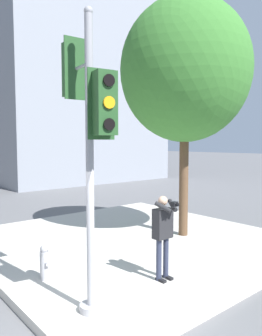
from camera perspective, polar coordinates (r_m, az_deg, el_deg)
The scene contains 6 objects.
sidewalk_corner at distance 9.78m, azimuth -0.27°, elevation -12.58°, with size 8.00×8.00×0.18m.
traffic_signal_pole at distance 5.24m, azimuth -7.43°, elevation 7.51°, with size 0.54×1.47×4.86m.
person_photographer at distance 6.72m, azimuth 5.62°, elevation -10.65°, with size 0.50×0.53×1.71m.
street_tree at distance 10.02m, azimuth 9.40°, elevation 16.34°, with size 3.77×3.77×6.93m.
fire_hydrant at distance 7.11m, azimuth -14.80°, elevation -15.60°, with size 0.19×0.25×0.72m.
building_right at distance 28.15m, azimuth -10.84°, elevation 16.27°, with size 12.87×10.46×17.48m.
Camera 1 is at (-2.47, -3.69, 2.96)m, focal length 35.00 mm.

